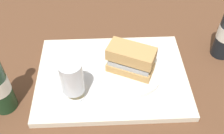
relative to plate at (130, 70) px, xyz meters
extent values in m
plane|color=brown|center=(0.05, 0.00, -0.03)|extent=(3.00, 3.00, 0.00)
cube|color=beige|center=(0.05, 0.00, -0.02)|extent=(0.44, 0.32, 0.02)
cube|color=silver|center=(0.05, 0.00, -0.01)|extent=(0.38, 0.27, 0.00)
cylinder|color=silver|center=(0.00, 0.00, 0.00)|extent=(0.19, 0.19, 0.01)
cube|color=tan|center=(0.00, 0.00, 0.02)|extent=(0.14, 0.11, 0.02)
cube|color=#9EA3A8|center=(0.00, 0.00, 0.04)|extent=(0.13, 0.10, 0.02)
cube|color=silver|center=(0.00, 0.00, 0.05)|extent=(0.12, 0.09, 0.01)
sphere|color=#47932D|center=(0.05, -0.02, 0.06)|extent=(0.04, 0.04, 0.04)
cube|color=tan|center=(0.00, 0.00, 0.07)|extent=(0.14, 0.11, 0.04)
cylinder|color=silver|center=(0.16, 0.08, 0.00)|extent=(0.06, 0.06, 0.01)
cylinder|color=silver|center=(0.16, 0.08, 0.01)|extent=(0.01, 0.01, 0.02)
cylinder|color=silver|center=(0.16, 0.08, 0.07)|extent=(0.06, 0.06, 0.09)
cylinder|color=gold|center=(0.16, 0.08, 0.05)|extent=(0.06, 0.06, 0.04)
cylinder|color=white|center=(0.16, 0.08, 0.07)|extent=(0.05, 0.05, 0.01)
cube|color=white|center=(0.14, -0.04, 0.00)|extent=(0.09, 0.07, 0.01)
camera|label=1|loc=(0.08, 0.52, 0.58)|focal=42.21mm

